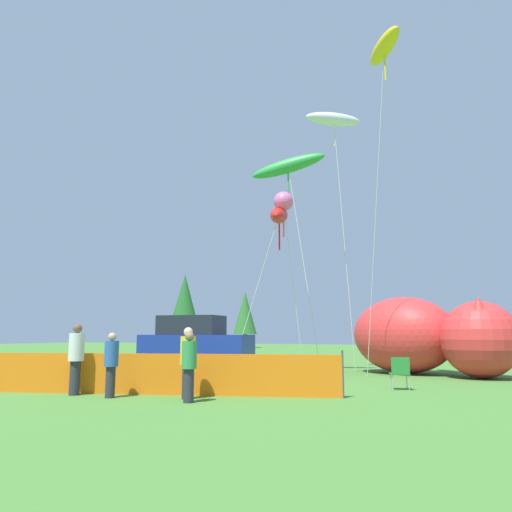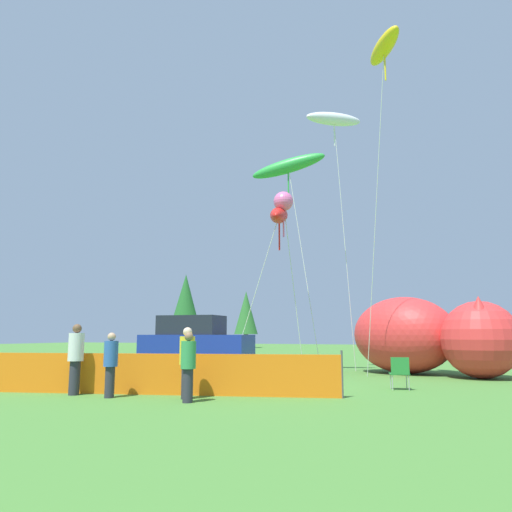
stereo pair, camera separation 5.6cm
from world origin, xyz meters
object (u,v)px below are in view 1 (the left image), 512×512
(spectator_in_green_shirt, at_px, (111,362))
(kite_green_fish, at_px, (288,167))
(spectator_in_white_shirt, at_px, (189,364))
(kite_pink_octopus, at_px, (284,203))
(kite_red_lizard, at_px, (279,216))
(spectator_in_grey_shirt, at_px, (76,356))
(kite_yellow_hero, at_px, (384,48))
(kite_white_ghost, at_px, (334,120))
(inflatable_cat, at_px, (425,338))
(folding_chair, at_px, (400,371))
(spectator_in_yellow_shirt, at_px, (188,360))
(parked_car, at_px, (195,345))

(spectator_in_green_shirt, xyz_separation_m, kite_green_fish, (1.73, 8.99, 7.70))
(spectator_in_white_shirt, xyz_separation_m, kite_pink_octopus, (0.26, 6.15, 5.33))
(spectator_in_white_shirt, distance_m, kite_red_lizard, 8.23)
(spectator_in_green_shirt, bearing_deg, spectator_in_grey_shirt, 174.75)
(spectator_in_green_shirt, xyz_separation_m, kite_yellow_hero, (6.13, 6.78, 10.86))
(kite_white_ghost, distance_m, kite_pink_octopus, 7.36)
(kite_red_lizard, bearing_deg, inflatable_cat, 37.53)
(spectator_in_white_shirt, height_order, kite_yellow_hero, kite_yellow_hero)
(folding_chair, bearing_deg, kite_red_lizard, 50.38)
(kite_red_lizard, bearing_deg, folding_chair, -25.98)
(spectator_in_yellow_shirt, xyz_separation_m, kite_pink_octopus, (0.61, 5.60, 5.27))
(inflatable_cat, relative_size, spectator_in_white_shirt, 4.19)
(parked_car, bearing_deg, spectator_in_grey_shirt, -91.53)
(parked_car, bearing_deg, folding_chair, -23.01)
(spectator_in_yellow_shirt, distance_m, kite_pink_octopus, 7.71)
(spectator_in_grey_shirt, relative_size, kite_white_ghost, 0.15)
(kite_white_ghost, bearing_deg, spectator_in_green_shirt, -105.96)
(parked_car, distance_m, spectator_in_white_shirt, 8.11)
(kite_white_ghost, height_order, kite_red_lizard, kite_white_ghost)
(spectator_in_white_shirt, xyz_separation_m, kite_red_lizard, (-0.05, 6.57, 4.97))
(spectator_in_white_shirt, distance_m, kite_yellow_hero, 13.41)
(kite_pink_octopus, bearing_deg, folding_chair, -22.85)
(kite_white_ghost, bearing_deg, folding_chair, -64.93)
(spectator_in_grey_shirt, height_order, spectator_in_green_shirt, spectator_in_grey_shirt)
(spectator_in_yellow_shirt, distance_m, kite_red_lizard, 7.77)
(spectator_in_green_shirt, relative_size, kite_green_fish, 0.17)
(spectator_in_grey_shirt, height_order, kite_red_lizard, kite_red_lizard)
(inflatable_cat, distance_m, spectator_in_green_shirt, 12.21)
(kite_white_ghost, bearing_deg, kite_red_lizard, -102.57)
(spectator_in_green_shirt, xyz_separation_m, spectator_in_yellow_shirt, (1.87, 0.50, 0.07))
(inflatable_cat, height_order, spectator_in_grey_shirt, inflatable_cat)
(spectator_in_grey_shirt, relative_size, kite_green_fish, 0.20)
(inflatable_cat, distance_m, spectator_in_grey_shirt, 12.82)
(spectator_in_green_shirt, relative_size, kite_yellow_hero, 0.13)
(spectator_in_green_shirt, distance_m, kite_pink_octopus, 8.48)
(folding_chair, distance_m, spectator_in_white_shirt, 6.17)
(spectator_in_green_shirt, bearing_deg, folding_chair, 34.59)
(spectator_in_white_shirt, height_order, kite_green_fish, kite_green_fish)
(spectator_in_green_shirt, height_order, kite_pink_octopus, kite_pink_octopus)
(parked_car, height_order, kite_red_lizard, kite_red_lizard)
(spectator_in_white_shirt, bearing_deg, kite_red_lizard, 90.48)
(spectator_in_grey_shirt, bearing_deg, kite_white_ghost, 68.40)
(kite_yellow_hero, height_order, kite_green_fish, kite_yellow_hero)
(kite_red_lizard, bearing_deg, spectator_in_white_shirt, -89.52)
(spectator_in_yellow_shirt, bearing_deg, kite_white_ghost, 82.81)
(inflatable_cat, height_order, spectator_in_yellow_shirt, inflatable_cat)
(parked_car, height_order, spectator_in_white_shirt, parked_car)
(spectator_in_yellow_shirt, relative_size, kite_pink_octopus, 0.26)
(kite_green_fish, bearing_deg, spectator_in_yellow_shirt, -89.06)
(spectator_in_green_shirt, height_order, spectator_in_yellow_shirt, spectator_in_yellow_shirt)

